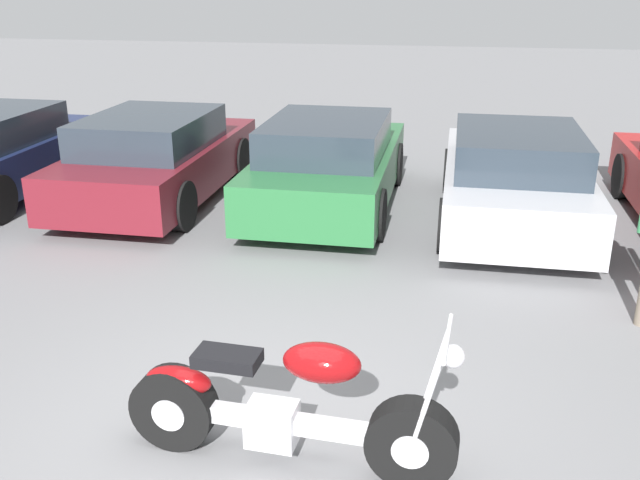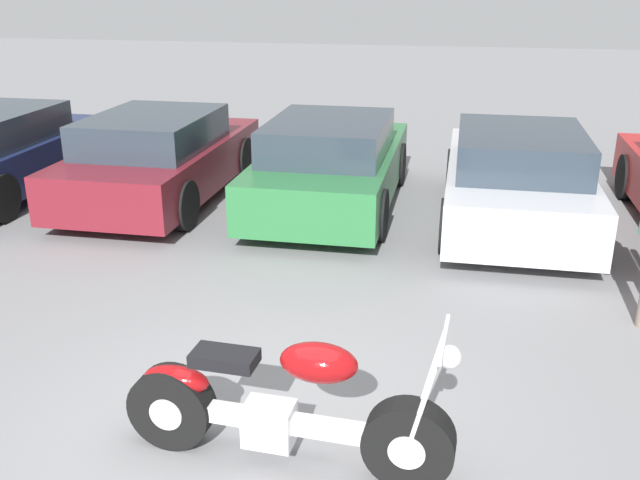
# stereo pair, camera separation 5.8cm
# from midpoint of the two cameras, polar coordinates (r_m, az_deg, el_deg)

# --- Properties ---
(ground_plane) EXTENTS (60.00, 60.00, 0.00)m
(ground_plane) POSITION_cam_midpoint_polar(r_m,az_deg,el_deg) (5.41, -4.96, -15.32)
(ground_plane) COLOR slate
(motorcycle) EXTENTS (2.29, 0.62, 1.11)m
(motorcycle) POSITION_cam_midpoint_polar(r_m,az_deg,el_deg) (4.93, -3.25, -13.43)
(motorcycle) COLOR black
(motorcycle) RESTS_ON ground_plane
(parked_car_maroon) EXTENTS (1.86, 4.14, 1.30)m
(parked_car_maroon) POSITION_cam_midpoint_polar(r_m,az_deg,el_deg) (10.74, -13.05, 6.42)
(parked_car_maroon) COLOR maroon
(parked_car_maroon) RESTS_ON ground_plane
(parked_car_green) EXTENTS (1.86, 4.14, 1.30)m
(parked_car_green) POSITION_cam_midpoint_polar(r_m,az_deg,el_deg) (10.12, 0.54, 6.09)
(parked_car_green) COLOR #286B38
(parked_car_green) RESTS_ON ground_plane
(parked_car_silver) EXTENTS (1.86, 4.14, 1.30)m
(parked_car_silver) POSITION_cam_midpoint_polar(r_m,az_deg,el_deg) (9.76, 15.08, 4.83)
(parked_car_silver) COLOR #BCBCC1
(parked_car_silver) RESTS_ON ground_plane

